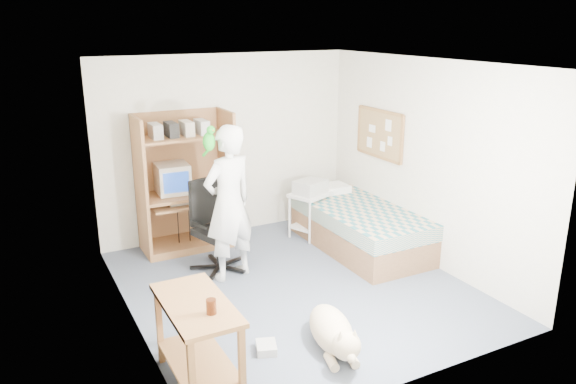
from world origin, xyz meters
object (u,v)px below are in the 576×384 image
object	(u,v)px
dog	(333,332)
printer_cart	(310,208)
bed	(359,227)
side_desk	(197,331)
office_chair	(215,238)
person	(229,203)
computer_hutch	(185,187)

from	to	relation	value
dog	printer_cart	world-z (taller)	printer_cart
bed	side_desk	xyz separation A→B (m)	(-2.85, -1.82, 0.21)
bed	printer_cart	size ratio (longest dim) A/B	3.13
bed	printer_cart	world-z (taller)	bed
side_desk	office_chair	distance (m)	2.30
side_desk	office_chair	bearing A→B (deg)	65.91
person	printer_cart	size ratio (longest dim) A/B	2.82
computer_hutch	side_desk	xyz separation A→B (m)	(-0.85, -2.94, -0.33)
bed	person	distance (m)	1.95
printer_cart	computer_hutch	bearing A→B (deg)	142.95
computer_hutch	dog	distance (m)	3.12
side_desk	printer_cart	xyz separation A→B (m)	(2.48, 2.49, -0.07)
office_chair	bed	bearing A→B (deg)	-25.28
bed	office_chair	distance (m)	1.94
computer_hutch	side_desk	bearing A→B (deg)	-106.14
computer_hutch	person	size ratio (longest dim) A/B	0.99
bed	office_chair	bearing A→B (deg)	171.74
office_chair	person	size ratio (longest dim) A/B	0.60
side_desk	printer_cart	world-z (taller)	side_desk
bed	person	xyz separation A→B (m)	(-1.85, -0.03, 0.62)
dog	printer_cart	size ratio (longest dim) A/B	1.71
computer_hutch	printer_cart	xyz separation A→B (m)	(1.63, -0.45, -0.40)
office_chair	printer_cart	world-z (taller)	office_chair
bed	person	size ratio (longest dim) A/B	1.11
computer_hutch	printer_cart	bearing A→B (deg)	-15.27
computer_hutch	person	xyz separation A→B (m)	(0.15, -1.15, 0.09)
office_chair	printer_cart	xyz separation A→B (m)	(1.55, 0.40, 0.03)
computer_hutch	bed	world-z (taller)	computer_hutch
office_chair	person	bearing A→B (deg)	-94.63
computer_hutch	dog	bearing A→B (deg)	-82.37
person	dog	size ratio (longest dim) A/B	1.65
person	dog	xyz separation A→B (m)	(0.25, -1.88, -0.73)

